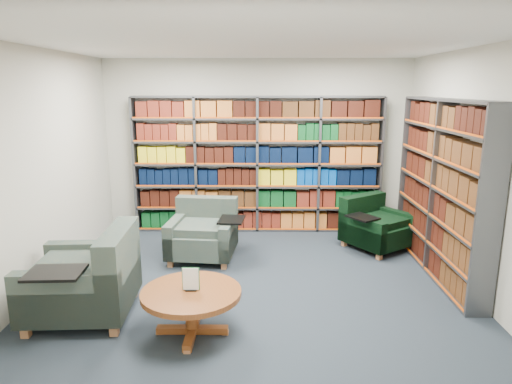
{
  "coord_description": "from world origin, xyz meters",
  "views": [
    {
      "loc": [
        0.07,
        -5.04,
        2.35
      ],
      "look_at": [
        0.0,
        0.6,
        1.05
      ],
      "focal_mm": 32.0,
      "sensor_mm": 36.0,
      "label": 1
    }
  ],
  "objects_px": {
    "chair_teal_left": "(204,234)",
    "chair_green_right": "(374,227)",
    "chair_teal_front": "(91,282)",
    "coffee_table": "(191,299)"
  },
  "relations": [
    {
      "from": "chair_teal_left",
      "to": "chair_green_right",
      "type": "height_order",
      "value": "chair_teal_left"
    },
    {
      "from": "chair_teal_left",
      "to": "chair_green_right",
      "type": "xyz_separation_m",
      "value": [
        2.49,
        0.42,
        -0.02
      ]
    },
    {
      "from": "chair_teal_front",
      "to": "chair_green_right",
      "type": "bearing_deg",
      "value": 32.09
    },
    {
      "from": "chair_teal_left",
      "to": "chair_green_right",
      "type": "distance_m",
      "value": 2.53
    },
    {
      "from": "coffee_table",
      "to": "chair_teal_left",
      "type": "bearing_deg",
      "value": 93.85
    },
    {
      "from": "chair_teal_left",
      "to": "chair_teal_front",
      "type": "height_order",
      "value": "chair_teal_front"
    },
    {
      "from": "chair_green_right",
      "to": "coffee_table",
      "type": "relative_size",
      "value": 1.2
    },
    {
      "from": "chair_green_right",
      "to": "chair_teal_front",
      "type": "height_order",
      "value": "chair_teal_front"
    },
    {
      "from": "chair_green_right",
      "to": "chair_teal_left",
      "type": "bearing_deg",
      "value": -170.35
    },
    {
      "from": "chair_teal_left",
      "to": "coffee_table",
      "type": "xyz_separation_m",
      "value": [
        0.14,
        -2.11,
        0.04
      ]
    }
  ]
}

